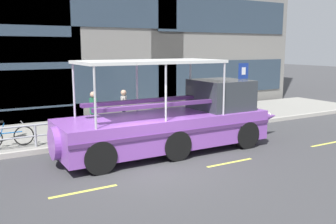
{
  "coord_description": "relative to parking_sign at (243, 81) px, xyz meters",
  "views": [
    {
      "loc": [
        -5.05,
        -9.92,
        3.65
      ],
      "look_at": [
        1.7,
        1.73,
        1.3
      ],
      "focal_mm": 39.59,
      "sensor_mm": 36.0,
      "label": 1
    }
  ],
  "objects": [
    {
      "name": "sidewalk",
      "position": [
        -7.23,
        1.66,
        -1.94
      ],
      "size": [
        32.0,
        4.8,
        0.18
      ],
      "primitive_type": "cube",
      "color": "gray",
      "rests_on": "ground_plane"
    },
    {
      "name": "parking_sign",
      "position": [
        0.0,
        0.0,
        0.0
      ],
      "size": [
        0.6,
        0.12,
        2.72
      ],
      "color": "#4C4F54",
      "rests_on": "sidewalk"
    },
    {
      "name": "leaned_bicycle",
      "position": [
        -10.8,
        -0.08,
        -1.47
      ],
      "size": [
        1.74,
        0.46,
        0.96
      ],
      "color": "black",
      "rests_on": "sidewalk"
    },
    {
      "name": "duck_tour_boat",
      "position": [
        -5.44,
        -2.8,
        -0.98
      ],
      "size": [
        9.35,
        2.48,
        3.24
      ],
      "color": "purple",
      "rests_on": "ground_plane"
    },
    {
      "name": "lane_centreline",
      "position": [
        -7.23,
        -4.98,
        -2.03
      ],
      "size": [
        25.8,
        0.12,
        0.01
      ],
      "color": "#DBD64C",
      "rests_on": "ground_plane"
    },
    {
      "name": "pedestrian_mid_left",
      "position": [
        -6.14,
        0.46,
        -0.81
      ],
      "size": [
        0.34,
        0.42,
        1.72
      ],
      "color": "#1E2338",
      "rests_on": "sidewalk"
    },
    {
      "name": "curb_guardrail",
      "position": [
        -6.15,
        -0.49,
        -1.31
      ],
      "size": [
        10.74,
        0.09,
        0.82
      ],
      "color": "#9EA0A8",
      "rests_on": "sidewalk"
    },
    {
      "name": "pedestrian_near_bow",
      "position": [
        -2.33,
        1.02,
        -0.93
      ],
      "size": [
        0.27,
        0.41,
        1.53
      ],
      "color": "black",
      "rests_on": "sidewalk"
    },
    {
      "name": "pedestrian_mid_right",
      "position": [
        -7.58,
        0.13,
        -0.78
      ],
      "size": [
        0.24,
        0.51,
        1.76
      ],
      "color": "#1E2338",
      "rests_on": "sidewalk"
    },
    {
      "name": "ground_plane",
      "position": [
        -7.23,
        -3.94,
        -2.03
      ],
      "size": [
        120.0,
        120.0,
        0.0
      ],
      "primitive_type": "plane",
      "color": "#3D3D3F"
    },
    {
      "name": "curb_edge",
      "position": [
        -7.23,
        -0.83,
        -1.94
      ],
      "size": [
        32.0,
        0.18,
        0.18
      ],
      "primitive_type": "cube",
      "color": "#B2ADA3",
      "rests_on": "ground_plane"
    }
  ]
}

